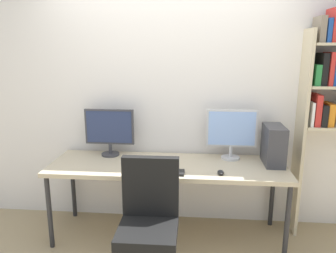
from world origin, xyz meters
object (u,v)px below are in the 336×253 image
at_px(office_chair, 149,236).
at_px(monitor_right, 231,131).
at_px(keyboard_main, 165,172).
at_px(desk, 168,169).
at_px(monitor_left, 110,130).
at_px(pc_tower, 274,145).
at_px(computer_mouse, 221,172).

height_order(office_chair, monitor_right, monitor_right).
bearing_deg(keyboard_main, office_chair, -100.52).
bearing_deg(desk, monitor_left, 160.51).
relative_size(monitor_right, keyboard_main, 1.46).
distance_m(monitor_left, pc_tower, 1.58).
bearing_deg(desk, computer_mouse, -23.61).
xyz_separation_m(desk, pc_tower, (0.98, 0.10, 0.23)).
height_order(desk, monitor_left, monitor_left).
relative_size(monitor_left, monitor_right, 1.01).
height_order(keyboard_main, computer_mouse, computer_mouse).
bearing_deg(monitor_left, desk, -19.49).
xyz_separation_m(monitor_left, monitor_right, (1.20, 0.00, 0.01)).
bearing_deg(monitor_right, keyboard_main, -143.60).
bearing_deg(pc_tower, desk, -174.17).
bearing_deg(computer_mouse, office_chair, -140.64).
bearing_deg(monitor_right, monitor_left, -180.00).
relative_size(desk, computer_mouse, 22.89).
distance_m(monitor_left, keyboard_main, 0.79).
distance_m(monitor_left, monitor_right, 1.20).
relative_size(monitor_left, keyboard_main, 1.47).
xyz_separation_m(pc_tower, computer_mouse, (-0.50, -0.31, -0.17)).
distance_m(monitor_right, pc_tower, 0.41).
bearing_deg(desk, office_chair, -96.95).
xyz_separation_m(desk, monitor_right, (0.60, 0.21, 0.33)).
relative_size(desk, office_chair, 2.22).
relative_size(desk, monitor_right, 4.50).
bearing_deg(pc_tower, office_chair, -144.06).
relative_size(pc_tower, computer_mouse, 3.80).
bearing_deg(keyboard_main, desk, 90.00).
bearing_deg(desk, pc_tower, 5.83).
relative_size(office_chair, monitor_left, 2.02).
height_order(desk, computer_mouse, computer_mouse).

